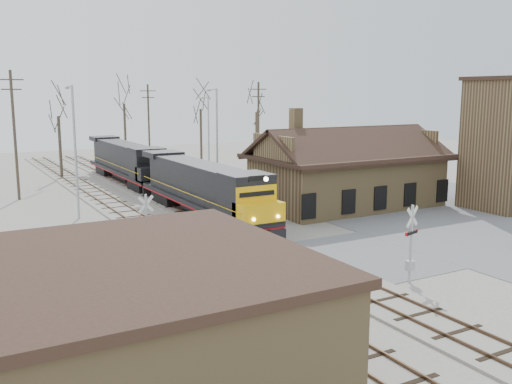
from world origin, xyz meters
TOP-DOWN VIEW (x-y plane):
  - ground at (0.00, 0.00)m, footprint 140.00×140.00m
  - road at (0.00, 0.00)m, footprint 60.00×9.00m
  - parking_lot at (18.00, 4.00)m, footprint 22.00×26.00m
  - track_main at (0.00, 15.00)m, footprint 3.40×90.00m
  - track_siding at (-4.50, 15.00)m, footprint 3.40×90.00m
  - depot at (11.99, 12.00)m, footprint 15.20×9.31m
  - signal_tower at (22.39, 5.00)m, footprint 6.00×5.40m
  - commercial_building at (-13.00, -8.00)m, footprint 12.40×10.40m
  - locomotive_lead at (0.00, 13.17)m, footprint 2.81×18.83m
  - locomotive_trailing at (0.00, 32.27)m, footprint 2.81×18.83m
  - crossbuck_near at (2.76, -4.62)m, footprint 1.07×0.39m
  - crossbuck_far at (-7.01, 5.42)m, footprint 1.04×0.28m
  - streetlight_a at (-8.04, 17.89)m, footprint 0.25×2.04m
  - streetlight_b at (4.97, 21.63)m, footprint 0.25×2.04m
  - streetlight_c at (10.11, 34.64)m, footprint 0.25×2.04m
  - utility_pole_a at (-10.84, 27.98)m, footprint 2.00×0.24m
  - utility_pole_b at (6.43, 44.11)m, footprint 2.00×0.24m
  - utility_pole_c at (14.97, 31.71)m, footprint 2.00×0.24m
  - tree_b at (-5.20, 39.02)m, footprint 4.43×4.43m
  - tree_c at (4.70, 48.45)m, footprint 5.13×5.13m
  - tree_d at (12.63, 42.30)m, footprint 4.71×4.71m
  - tree_e at (19.62, 40.42)m, footprint 4.41×4.41m

SIDE VIEW (x-z plane):
  - ground at x=0.00m, z-range 0.00..0.00m
  - road at x=0.00m, z-range 0.00..0.03m
  - parking_lot at x=18.00m, z-range 0.01..0.04m
  - track_main at x=0.00m, z-range -0.05..0.19m
  - track_siding at x=-4.50m, z-range -0.05..0.19m
  - crossbuck_far at x=-7.01m, z-range -0.08..3.56m
  - crossbuck_near at x=2.76m, z-range -0.10..3.74m
  - commercial_building at x=-13.00m, z-range 0.01..4.31m
  - locomotive_trailing at x=0.00m, z-range 0.22..4.17m
  - locomotive_lead at x=0.00m, z-range 0.11..4.28m
  - depot at x=11.99m, z-range -1.54..6.36m
  - streetlight_c at x=10.11m, z-range 0.53..9.18m
  - signal_tower at x=22.39m, z-range -0.07..10.23m
  - utility_pole_b at x=6.43m, z-range 0.23..10.31m
  - streetlight_b at x=4.97m, z-range 0.54..10.00m
  - streetlight_a at x=-8.04m, z-range 0.54..10.15m
  - utility_pole_c at x=14.97m, z-range 0.23..10.47m
  - utility_pole_a at x=-10.84m, z-range 0.23..11.18m
  - tree_e at x=19.62m, z-range 2.29..13.09m
  - tree_b at x=-5.20m, z-range 2.30..13.15m
  - tree_d at x=12.63m, z-range 2.45..14.00m
  - tree_c at x=4.70m, z-range 2.67..15.23m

